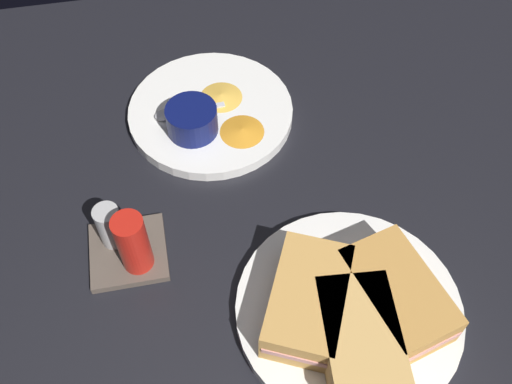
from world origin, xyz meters
The scene contains 12 objects.
ground_plane centered at (0.00, 0.00, -1.50)cm, with size 110.00×110.00×3.00cm, color black.
plate_sandwich_main centered at (-8.03, -3.44, 0.80)cm, with size 25.23×25.23×1.60cm, color white.
sandwich_half_near centered at (-7.44, 1.32, 4.00)cm, with size 15.00×12.40×4.80cm.
sandwich_half_far centered at (-12.79, -2.84, 4.00)cm, with size 13.83×8.72×4.80cm.
sandwich_half_extra centered at (-8.62, -8.19, 4.00)cm, with size 14.62×10.70×4.80cm.
ramekin_dark_sauce centered at (-9.61, -8.89, 3.42)cm, with size 6.69×6.69×3.37cm.
spoon_by_dark_ramekin centered at (-7.70, -3.83, 1.96)cm, with size 4.87×9.75×0.80cm.
plate_chips_companion centered at (24.62, 7.26, 0.80)cm, with size 23.06×23.06×1.60cm, color white.
ramekin_light_gravy centered at (21.16, 10.14, 3.70)cm, with size 6.90×6.90×3.91cm.
spoon_by_gravy_ramekin centered at (24.30, 12.15, 1.96)cm, with size 2.40×9.93×0.80cm.
plantain_chip_scatter centered at (23.29, 5.63, 1.90)cm, with size 15.14×13.33×0.60cm.
condiment_caddy centered at (3.86, 19.97, 3.41)cm, with size 9.00×9.00×9.50cm.
Camera 1 is at (-33.07, 11.90, 61.98)cm, focal length 41.44 mm.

